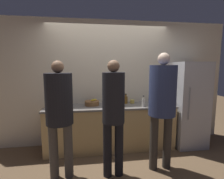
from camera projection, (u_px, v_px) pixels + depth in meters
ground_plane at (113, 156)px, 3.24m from camera, size 14.00×14.00×0.00m
wall_back at (108, 83)px, 3.74m from camera, size 5.20×0.06×2.60m
counter at (110, 127)px, 3.54m from camera, size 2.55×0.66×0.88m
refrigerator at (187, 104)px, 3.67m from camera, size 0.63×0.73×1.74m
person_left at (59, 108)px, 2.49m from camera, size 0.38×0.38×1.74m
person_center at (113, 110)px, 2.54m from camera, size 0.33×0.33×1.75m
person_right at (162, 99)px, 2.71m from camera, size 0.42×0.42×1.86m
fruit_bowl at (92, 103)px, 3.49m from camera, size 0.29×0.29×0.13m
utensil_crock at (114, 100)px, 3.60m from camera, size 0.10×0.10×0.27m
bottle_amber at (126, 100)px, 3.65m from camera, size 0.08×0.08×0.21m
bottle_clear at (143, 102)px, 3.36m from camera, size 0.06×0.06×0.22m
cup_yellow at (132, 101)px, 3.69m from camera, size 0.09×0.09×0.08m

